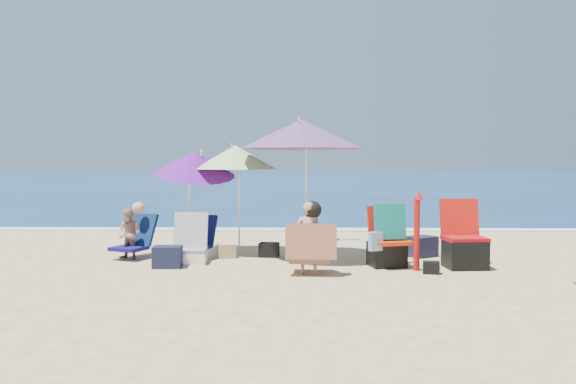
{
  "coord_description": "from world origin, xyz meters",
  "views": [
    {
      "loc": [
        -0.1,
        -8.09,
        1.58
      ],
      "look_at": [
        -0.3,
        1.0,
        1.1
      ],
      "focal_mm": 36.23,
      "sensor_mm": 36.0,
      "label": 1
    }
  ],
  "objects_px": {
    "chair_rainbow": "(189,249)",
    "person_center": "(310,239)",
    "umbrella_blue": "(195,163)",
    "camp_chair_left": "(464,247)",
    "umbrella_turquoise": "(302,134)",
    "person_left": "(131,233)",
    "chair_navy": "(198,246)",
    "camp_chair_right": "(387,244)",
    "umbrella_striped": "(235,157)",
    "furled_umbrella": "(417,227)"
  },
  "relations": [
    {
      "from": "chair_rainbow",
      "to": "person_center",
      "type": "bearing_deg",
      "value": -27.09
    },
    {
      "from": "chair_navy",
      "to": "person_left",
      "type": "distance_m",
      "value": 1.1
    },
    {
      "from": "chair_rainbow",
      "to": "person_left",
      "type": "distance_m",
      "value": 1.07
    },
    {
      "from": "umbrella_blue",
      "to": "camp_chair_left",
      "type": "relative_size",
      "value": 1.87
    },
    {
      "from": "umbrella_turquoise",
      "to": "person_center",
      "type": "distance_m",
      "value": 2.03
    },
    {
      "from": "umbrella_turquoise",
      "to": "chair_navy",
      "type": "bearing_deg",
      "value": 174.46
    },
    {
      "from": "chair_navy",
      "to": "person_left",
      "type": "xyz_separation_m",
      "value": [
        -1.05,
        -0.24,
        0.24
      ]
    },
    {
      "from": "chair_navy",
      "to": "camp_chair_right",
      "type": "height_order",
      "value": "camp_chair_right"
    },
    {
      "from": "chair_navy",
      "to": "camp_chair_right",
      "type": "relative_size",
      "value": 0.78
    },
    {
      "from": "umbrella_blue",
      "to": "furled_umbrella",
      "type": "relative_size",
      "value": 1.64
    },
    {
      "from": "furled_umbrella",
      "to": "chair_rainbow",
      "type": "height_order",
      "value": "furled_umbrella"
    },
    {
      "from": "umbrella_blue",
      "to": "person_left",
      "type": "height_order",
      "value": "umbrella_blue"
    },
    {
      "from": "camp_chair_left",
      "to": "person_left",
      "type": "relative_size",
      "value": 1.11
    },
    {
      "from": "umbrella_turquoise",
      "to": "chair_rainbow",
      "type": "height_order",
      "value": "umbrella_turquoise"
    },
    {
      "from": "umbrella_blue",
      "to": "person_left",
      "type": "xyz_separation_m",
      "value": [
        -0.94,
        -0.61,
        -1.14
      ]
    },
    {
      "from": "umbrella_turquoise",
      "to": "camp_chair_left",
      "type": "bearing_deg",
      "value": -17.71
    },
    {
      "from": "chair_navy",
      "to": "camp_chair_right",
      "type": "distance_m",
      "value": 3.12
    },
    {
      "from": "umbrella_turquoise",
      "to": "umbrella_striped",
      "type": "relative_size",
      "value": 1.38
    },
    {
      "from": "chair_rainbow",
      "to": "umbrella_turquoise",
      "type": "bearing_deg",
      "value": 12.01
    },
    {
      "from": "umbrella_turquoise",
      "to": "camp_chair_right",
      "type": "relative_size",
      "value": 2.75
    },
    {
      "from": "camp_chair_left",
      "to": "chair_rainbow",
      "type": "bearing_deg",
      "value": 174.61
    },
    {
      "from": "chair_navy",
      "to": "umbrella_blue",
      "type": "bearing_deg",
      "value": 105.86
    },
    {
      "from": "camp_chair_left",
      "to": "person_left",
      "type": "xyz_separation_m",
      "value": [
        -5.18,
        0.7,
        0.11
      ]
    },
    {
      "from": "umbrella_blue",
      "to": "person_center",
      "type": "relative_size",
      "value": 1.84
    },
    {
      "from": "umbrella_blue",
      "to": "furled_umbrella",
      "type": "xyz_separation_m",
      "value": [
        3.49,
        -1.55,
        -0.92
      ]
    },
    {
      "from": "chair_navy",
      "to": "chair_rainbow",
      "type": "distance_m",
      "value": 0.54
    },
    {
      "from": "furled_umbrella",
      "to": "camp_chair_left",
      "type": "distance_m",
      "value": 0.85
    },
    {
      "from": "chair_rainbow",
      "to": "camp_chair_left",
      "type": "xyz_separation_m",
      "value": [
        4.17,
        -0.39,
        0.1
      ]
    },
    {
      "from": "umbrella_turquoise",
      "to": "person_left",
      "type": "distance_m",
      "value": 3.2
    },
    {
      "from": "umbrella_turquoise",
      "to": "person_center",
      "type": "relative_size",
      "value": 2.54
    },
    {
      "from": "furled_umbrella",
      "to": "camp_chair_right",
      "type": "height_order",
      "value": "furled_umbrella"
    },
    {
      "from": "umbrella_turquoise",
      "to": "umbrella_blue",
      "type": "bearing_deg",
      "value": 163.58
    },
    {
      "from": "chair_navy",
      "to": "camp_chair_left",
      "type": "height_order",
      "value": "camp_chair_left"
    },
    {
      "from": "person_center",
      "to": "furled_umbrella",
      "type": "bearing_deg",
      "value": 11.8
    },
    {
      "from": "chair_rainbow",
      "to": "camp_chair_left",
      "type": "distance_m",
      "value": 4.19
    },
    {
      "from": "umbrella_striped",
      "to": "umbrella_blue",
      "type": "height_order",
      "value": "umbrella_blue"
    },
    {
      "from": "umbrella_blue",
      "to": "camp_chair_left",
      "type": "xyz_separation_m",
      "value": [
        4.23,
        -1.31,
        -1.25
      ]
    },
    {
      "from": "umbrella_blue",
      "to": "camp_chair_left",
      "type": "bearing_deg",
      "value": -17.16
    },
    {
      "from": "umbrella_striped",
      "to": "person_left",
      "type": "relative_size",
      "value": 2.07
    },
    {
      "from": "umbrella_turquoise",
      "to": "camp_chair_right",
      "type": "height_order",
      "value": "umbrella_turquoise"
    },
    {
      "from": "chair_rainbow",
      "to": "person_center",
      "type": "relative_size",
      "value": 0.74
    },
    {
      "from": "umbrella_blue",
      "to": "umbrella_striped",
      "type": "bearing_deg",
      "value": -0.09
    },
    {
      "from": "umbrella_turquoise",
      "to": "camp_chair_right",
      "type": "distance_m",
      "value": 2.22
    },
    {
      "from": "chair_rainbow",
      "to": "person_left",
      "type": "relative_size",
      "value": 0.84
    },
    {
      "from": "umbrella_turquoise",
      "to": "umbrella_blue",
      "type": "height_order",
      "value": "umbrella_turquoise"
    },
    {
      "from": "chair_rainbow",
      "to": "camp_chair_right",
      "type": "distance_m",
      "value": 3.06
    },
    {
      "from": "umbrella_blue",
      "to": "person_left",
      "type": "relative_size",
      "value": 2.08
    },
    {
      "from": "umbrella_blue",
      "to": "person_center",
      "type": "distance_m",
      "value": 2.89
    },
    {
      "from": "camp_chair_left",
      "to": "person_center",
      "type": "height_order",
      "value": "person_center"
    },
    {
      "from": "umbrella_blue",
      "to": "camp_chair_right",
      "type": "distance_m",
      "value": 3.55
    }
  ]
}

